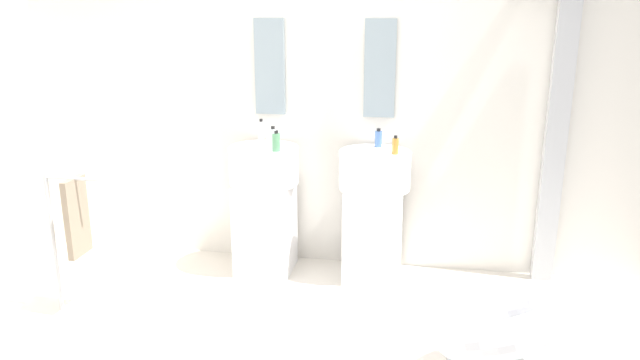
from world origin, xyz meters
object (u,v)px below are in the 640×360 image
Objects in this scene: pedestal_sink_right at (374,210)px; soap_bottle_amber at (395,146)px; towel_rack at (73,220)px; soap_bottle_white at (261,132)px; pedestal_sink_left at (265,204)px; soap_bottle_green at (276,142)px; shower_column at (554,133)px; soap_bottle_blue at (378,139)px; soap_bottle_clear at (273,140)px; lounge_chair at (508,330)px.

soap_bottle_amber is (0.14, -0.06, 0.48)m from pedestal_sink_right.
soap_bottle_white is (0.95, 1.00, 0.40)m from towel_rack.
pedestal_sink_left is 7.21× the size of soap_bottle_green.
soap_bottle_green is at bearing -171.16° from shower_column.
soap_bottle_white is at bearing 109.38° from pedestal_sink_left.
pedestal_sink_right is at bearing 9.09° from soap_bottle_green.
pedestal_sink_right reaches higher than towel_rack.
soap_bottle_clear is at bearing -160.65° from soap_bottle_blue.
pedestal_sink_right is 1.10× the size of towel_rack.
soap_bottle_green is 1.12× the size of soap_bottle_amber.
pedestal_sink_right is at bearing 8.53° from soap_bottle_clear.
towel_rack is (-2.59, 0.41, 0.28)m from lounge_chair.
pedestal_sink_right is 0.51m from soap_bottle_blue.
soap_bottle_green reaches higher than towel_rack.
pedestal_sink_left is 0.80m from pedestal_sink_right.
soap_bottle_clear reaches higher than towel_rack.
towel_rack is at bearing -133.69° from soap_bottle_white.
shower_column is at bearing 74.08° from lounge_chair.
soap_bottle_amber reaches higher than pedestal_sink_right.
soap_bottle_green is at bearing 33.31° from towel_rack.
pedestal_sink_right is at bearing 122.09° from lounge_chair.
soap_bottle_green is (-0.68, -0.11, 0.49)m from pedestal_sink_right.
pedestal_sink_right is at bearing 0.00° from pedestal_sink_left.
pedestal_sink_right is 0.87m from soap_bottle_clear.
pedestal_sink_right reaches higher than lounge_chair.
soap_bottle_clear is (-1.49, 1.15, 0.68)m from lounge_chair.
pedestal_sink_right is 7.78× the size of soap_bottle_blue.
pedestal_sink_left is 0.53m from soap_bottle_clear.
soap_bottle_green reaches higher than pedestal_sink_right.
pedestal_sink_left is at bearing 133.82° from soap_bottle_clear.
shower_column is at bearing 12.83° from soap_bottle_amber.
soap_bottle_clear is at bearing 33.93° from towel_rack.
soap_bottle_amber is at bearing 3.53° from soap_bottle_green.
pedestal_sink_left reaches higher than lounge_chair.
pedestal_sink_left is 0.53m from soap_bottle_white.
soap_bottle_white is 0.30m from soap_bottle_clear.
soap_bottle_clear reaches higher than soap_bottle_amber.
soap_bottle_clear is at bearing -46.18° from pedestal_sink_left.
shower_column is at bearing 8.64° from soap_bottle_clear.
lounge_chair is at bearing -38.40° from pedestal_sink_left.
soap_bottle_clear is (1.10, 0.74, 0.40)m from towel_rack.
towel_rack is 1.40m from soap_bottle_green.
pedestal_sink_right is 1.99m from towel_rack.
pedestal_sink_left is 1.06m from soap_bottle_amber.
towel_rack reaches higher than lounge_chair.
towel_rack is at bearing -146.07° from soap_bottle_clear.
pedestal_sink_right is 1.00m from soap_bottle_white.
soap_bottle_blue reaches higher than soap_bottle_amber.
soap_bottle_blue is at bearing 20.16° from soap_bottle_green.
towel_rack is 1.39m from soap_bottle_clear.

